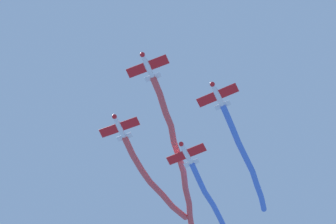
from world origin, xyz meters
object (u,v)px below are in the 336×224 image
at_px(airplane_lead, 148,66).
at_px(airplane_right_wing, 120,127).
at_px(airplane_slot, 186,154).
at_px(airplane_left_wing, 218,95).

bearing_deg(airplane_lead, airplane_right_wing, -134.33).
bearing_deg(airplane_right_wing, airplane_slot, 134.95).
distance_m(airplane_left_wing, airplane_slot, 10.61).
xyz_separation_m(airplane_left_wing, airplane_right_wing, (-2.67, -14.76, 0.70)).
height_order(airplane_right_wing, airplane_slot, airplane_right_wing).
relative_size(airplane_left_wing, airplane_right_wing, 1.00).
bearing_deg(airplane_slot, airplane_left_wing, 48.52).
height_order(airplane_left_wing, airplane_right_wing, airplane_right_wing).
bearing_deg(airplane_left_wing, airplane_lead, -41.18).
relative_size(airplane_right_wing, airplane_slot, 1.00).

